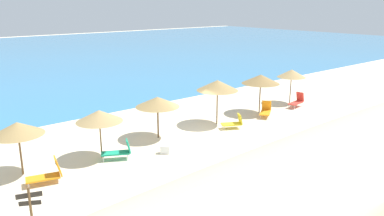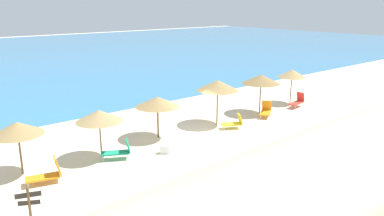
{
  "view_description": "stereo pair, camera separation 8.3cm",
  "coord_description": "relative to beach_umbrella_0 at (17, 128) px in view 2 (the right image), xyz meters",
  "views": [
    {
      "loc": [
        -13.85,
        -15.81,
        7.56
      ],
      "look_at": [
        -0.03,
        0.92,
        1.54
      ],
      "focal_mm": 35.48,
      "sensor_mm": 36.0,
      "label": 1
    },
    {
      "loc": [
        -13.78,
        -15.86,
        7.56
      ],
      "look_at": [
        -0.03,
        0.92,
        1.54
      ],
      "focal_mm": 35.48,
      "sensor_mm": 36.0,
      "label": 2
    }
  ],
  "objects": [
    {
      "name": "ground_plane",
      "position": [
        9.68,
        -1.38,
        -2.21
      ],
      "size": [
        160.0,
        160.0,
        0.0
      ],
      "primitive_type": "plane",
      "color": "beige"
    },
    {
      "name": "sea_water",
      "position": [
        9.68,
        41.62,
        -2.2
      ],
      "size": [
        160.0,
        70.15,
        0.01
      ],
      "primitive_type": "cube",
      "color": "teal",
      "rests_on": "ground_plane"
    },
    {
      "name": "dune_ridge",
      "position": [
        10.93,
        -10.1,
        -0.96
      ],
      "size": [
        54.43,
        6.42,
        2.5
      ],
      "primitive_type": "ellipsoid",
      "rotation": [
        0.0,
        0.0,
        0.01
      ],
      "color": "beige",
      "rests_on": "ground_plane"
    },
    {
      "name": "beach_umbrella_0",
      "position": [
        0.0,
        0.0,
        0.0
      ],
      "size": [
        2.29,
        2.29,
        2.5
      ],
      "color": "brown",
      "rests_on": "ground_plane"
    },
    {
      "name": "beach_umbrella_1",
      "position": [
        3.67,
        -0.52,
        0.0
      ],
      "size": [
        2.3,
        2.3,
        2.5
      ],
      "color": "brown",
      "rests_on": "ground_plane"
    },
    {
      "name": "beach_umbrella_2",
      "position": [
        7.58,
        0.12,
        -0.06
      ],
      "size": [
        2.52,
        2.52,
        2.44
      ],
      "color": "brown",
      "rests_on": "ground_plane"
    },
    {
      "name": "beach_umbrella_3",
      "position": [
        11.96,
        -0.18,
        0.35
      ],
      "size": [
        2.64,
        2.64,
        2.9
      ],
      "color": "brown",
      "rests_on": "ground_plane"
    },
    {
      "name": "beach_umbrella_4",
      "position": [
        16.04,
        -0.23,
        0.25
      ],
      "size": [
        2.64,
        2.64,
        2.78
      ],
      "color": "brown",
      "rests_on": "ground_plane"
    },
    {
      "name": "beach_umbrella_5",
      "position": [
        20.03,
        0.1,
        0.14
      ],
      "size": [
        2.18,
        2.18,
        2.65
      ],
      "color": "brown",
      "rests_on": "ground_plane"
    },
    {
      "name": "lounge_chair_0",
      "position": [
        19.49,
        -0.95,
        -1.75
      ],
      "size": [
        1.55,
        0.79,
        1.09
      ],
      "rotation": [
        0.0,
        0.0,
        1.72
      ],
      "color": "red",
      "rests_on": "ground_plane"
    },
    {
      "name": "lounge_chair_1",
      "position": [
        15.75,
        -1.05,
        -1.78
      ],
      "size": [
        1.55,
        1.33,
        1.03
      ],
      "rotation": [
        0.0,
        0.0,
        2.15
      ],
      "color": "orange",
      "rests_on": "ground_plane"
    },
    {
      "name": "lounge_chair_2",
      "position": [
        4.25,
        -1.28,
        -1.76
      ],
      "size": [
        1.55,
        1.19,
        1.01
      ],
      "rotation": [
        0.0,
        0.0,
        1.07
      ],
      "color": "#199972",
      "rests_on": "ground_plane"
    },
    {
      "name": "lounge_chair_3",
      "position": [
        12.16,
        -1.51,
        -1.82
      ],
      "size": [
        1.4,
        1.14,
        0.93
      ],
      "rotation": [
        0.0,
        0.0,
        1.07
      ],
      "color": "yellow",
      "rests_on": "ground_plane"
    },
    {
      "name": "lounge_chair_4",
      "position": [
        0.6,
        -1.62,
        -1.77
      ],
      "size": [
        1.6,
        1.0,
        1.13
      ],
      "rotation": [
        0.0,
        0.0,
        1.31
      ],
      "color": "orange",
      "rests_on": "ground_plane"
    },
    {
      "name": "wooden_signpost",
      "position": [
        -1.08,
        -4.85,
        -1.23
      ],
      "size": [
        0.8,
        0.37,
        1.62
      ],
      "rotation": [
        0.0,
        0.0,
        -0.35
      ],
      "color": "brown",
      "rests_on": "ground_plane"
    },
    {
      "name": "cooler_box",
      "position": [
        6.47,
        -2.1,
        -1.99
      ],
      "size": [
        0.57,
        0.56,
        0.43
      ],
      "primitive_type": "cube",
      "rotation": [
        0.0,
        0.0,
        2.39
      ],
      "color": "white",
      "rests_on": "ground_plane"
    }
  ]
}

